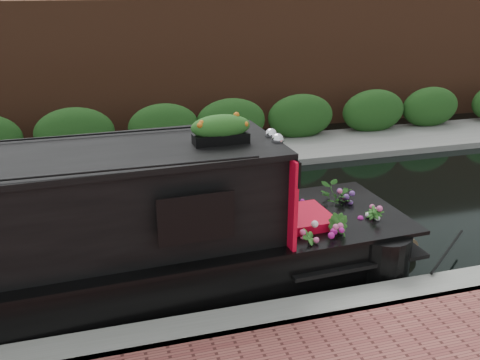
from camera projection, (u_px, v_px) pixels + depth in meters
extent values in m
plane|color=black|center=(196.00, 231.00, 10.28)|extent=(80.00, 80.00, 0.00)
cube|color=gray|center=(245.00, 333.00, 7.32)|extent=(40.00, 0.60, 0.50)
cube|color=slate|center=(163.00, 163.00, 14.05)|extent=(40.00, 2.40, 0.34)
cube|color=#1C4316|center=(159.00, 153.00, 14.86)|extent=(40.00, 1.10, 2.80)
cube|color=#542E1C|center=(149.00, 133.00, 16.75)|extent=(40.00, 1.00, 8.00)
cube|color=red|center=(272.00, 188.00, 8.30)|extent=(0.14, 1.84, 1.42)
cube|color=black|center=(196.00, 218.00, 7.06)|extent=(0.95, 0.07, 0.58)
cube|color=red|center=(303.00, 228.00, 8.71)|extent=(0.88, 0.98, 0.53)
sphere|color=white|center=(277.00, 140.00, 7.88)|extent=(0.19, 0.19, 0.19)
sphere|color=white|center=(271.00, 134.00, 8.14)|extent=(0.19, 0.19, 0.19)
cube|color=black|center=(221.00, 138.00, 7.78)|extent=(0.83, 0.31, 0.15)
ellipsoid|color=#CB6816|center=(221.00, 125.00, 7.71)|extent=(0.90, 0.30, 0.25)
imported|color=#296220|center=(309.00, 247.00, 8.01)|extent=(0.37, 0.36, 0.59)
imported|color=#296220|center=(340.00, 237.00, 8.21)|extent=(0.49, 0.49, 0.70)
imported|color=#296220|center=(338.00, 202.00, 9.50)|extent=(0.65, 0.57, 0.69)
imported|color=#296220|center=(373.00, 224.00, 8.80)|extent=(0.42, 0.42, 0.58)
imported|color=#296220|center=(290.00, 207.00, 9.33)|extent=(0.33, 0.40, 0.66)
cylinder|color=brown|center=(403.00, 243.00, 9.41)|extent=(0.35, 0.38, 0.35)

